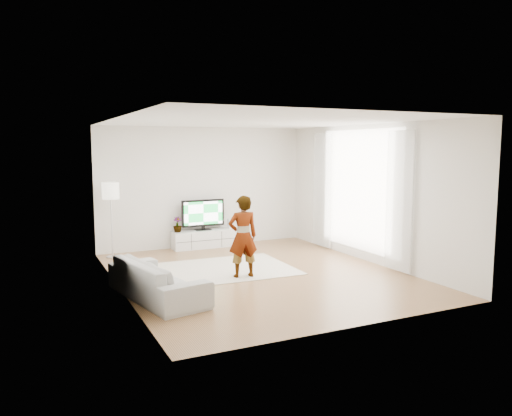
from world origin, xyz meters
name	(u,v)px	position (x,y,z in m)	size (l,w,h in m)	color
floor	(259,274)	(0.00, 0.00, 0.00)	(6.00, 6.00, 0.00)	#A6744B
ceiling	(259,121)	(0.00, 0.00, 2.80)	(6.00, 6.00, 0.00)	white
wall_left	(119,206)	(-2.50, 0.00, 1.40)	(0.02, 6.00, 2.80)	silver
wall_right	(370,194)	(2.50, 0.00, 1.40)	(0.02, 6.00, 2.80)	silver
wall_back	(204,187)	(0.00, 3.00, 1.40)	(5.00, 0.02, 2.80)	silver
wall_front	(360,221)	(0.00, -3.00, 1.40)	(5.00, 0.02, 2.80)	silver
window	(360,190)	(2.48, 0.30, 1.45)	(0.01, 2.60, 2.50)	white
curtain_near	(399,201)	(2.40, -1.00, 1.35)	(0.04, 0.70, 2.60)	white
curtain_far	(322,190)	(2.40, 1.60, 1.35)	(0.04, 0.70, 2.60)	white
media_console	(204,239)	(-0.10, 2.76, 0.21)	(1.47, 0.42, 0.41)	silver
television	(203,214)	(-0.10, 2.79, 0.80)	(1.02, 0.20, 0.71)	black
game_console	(229,224)	(0.55, 2.76, 0.52)	(0.05, 0.16, 0.22)	white
potted_plant	(177,225)	(-0.72, 2.77, 0.59)	(0.19, 0.19, 0.35)	#3F7238
rug	(219,270)	(-0.54, 0.62, 0.01)	(2.76, 1.99, 0.01)	beige
player	(243,236)	(-0.35, -0.07, 0.75)	(0.54, 0.35, 1.48)	#334772
sofa	(157,279)	(-2.06, -0.63, 0.30)	(2.06, 0.80, 0.60)	beige
floor_lamp	(111,194)	(-2.20, 2.63, 1.35)	(0.36, 0.36, 1.60)	silver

